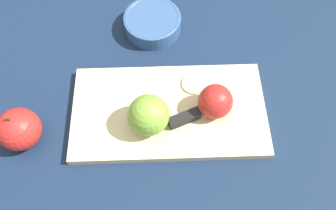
{
  "coord_description": "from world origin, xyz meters",
  "views": [
    {
      "loc": [
        0.0,
        -0.33,
        0.67
      ],
      "look_at": [
        0.0,
        0.0,
        0.04
      ],
      "focal_mm": 35.0,
      "sensor_mm": 36.0,
      "label": 1
    }
  ],
  "objects_px": {
    "apple_half_left": "(147,115)",
    "apple_whole": "(18,129)",
    "bowl": "(152,22)",
    "knife": "(186,117)",
    "apple_half_right": "(214,102)"
  },
  "relations": [
    {
      "from": "bowl",
      "to": "apple_whole",
      "type": "bearing_deg",
      "value": -130.92
    },
    {
      "from": "apple_half_right",
      "to": "knife",
      "type": "distance_m",
      "value": 0.07
    },
    {
      "from": "bowl",
      "to": "knife",
      "type": "bearing_deg",
      "value": -73.13
    },
    {
      "from": "apple_half_left",
      "to": "apple_whole",
      "type": "relative_size",
      "value": 0.84
    },
    {
      "from": "knife",
      "to": "apple_whole",
      "type": "height_order",
      "value": "apple_whole"
    },
    {
      "from": "apple_half_left",
      "to": "apple_whole",
      "type": "height_order",
      "value": "apple_half_left"
    },
    {
      "from": "knife",
      "to": "apple_whole",
      "type": "bearing_deg",
      "value": 162.16
    },
    {
      "from": "apple_whole",
      "to": "bowl",
      "type": "relative_size",
      "value": 0.71
    },
    {
      "from": "apple_half_left",
      "to": "bowl",
      "type": "height_order",
      "value": "apple_half_left"
    },
    {
      "from": "apple_half_left",
      "to": "apple_half_right",
      "type": "xyz_separation_m",
      "value": [
        0.14,
        0.03,
        -0.01
      ]
    },
    {
      "from": "knife",
      "to": "bowl",
      "type": "bearing_deg",
      "value": 83.05
    },
    {
      "from": "apple_half_left",
      "to": "bowl",
      "type": "bearing_deg",
      "value": 8.77
    },
    {
      "from": "apple_half_left",
      "to": "apple_half_right",
      "type": "height_order",
      "value": "apple_half_left"
    },
    {
      "from": "apple_half_left",
      "to": "apple_half_right",
      "type": "distance_m",
      "value": 0.15
    },
    {
      "from": "knife",
      "to": "apple_whole",
      "type": "relative_size",
      "value": 1.41
    }
  ]
}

